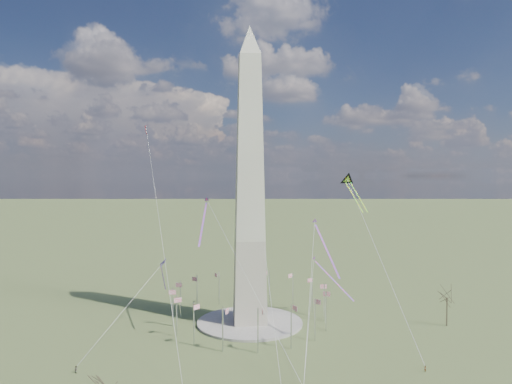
{
  "coord_description": "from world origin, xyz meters",
  "views": [
    {
      "loc": [
        -13.74,
        -153.58,
        50.5
      ],
      "look_at": [
        2.13,
        0.0,
        45.05
      ],
      "focal_mm": 32.0,
      "sensor_mm": 36.0,
      "label": 1
    }
  ],
  "objects": [
    {
      "name": "kite_small_white",
      "position": [
        6.02,
        48.07,
        58.41
      ],
      "size": [
        1.5,
        2.22,
        4.68
      ],
      "rotation": [
        0.0,
        0.0,
        2.48
      ],
      "color": "silver",
      "rests_on": "ground"
    },
    {
      "name": "kite_streamer_right",
      "position": [
        28.36,
        4.31,
        15.63
      ],
      "size": [
        11.55,
        16.28,
        12.97
      ],
      "rotation": [
        0.0,
        0.0,
        3.74
      ],
      "color": "#FF2856",
      "rests_on": "ground"
    },
    {
      "name": "tree_far",
      "position": [
        -34.35,
        -59.48,
        8.07
      ],
      "size": [
        6.47,
        6.47,
        11.33
      ],
      "color": "#4F3E30",
      "rests_on": "ground"
    },
    {
      "name": "plaza",
      "position": [
        0.0,
        0.0,
        0.4
      ],
      "size": [
        36.0,
        36.0,
        0.8
      ],
      "primitive_type": "cylinder",
      "color": "#9F9991",
      "rests_on": "ground"
    },
    {
      "name": "ground",
      "position": [
        0.0,
        0.0,
        0.0
      ],
      "size": [
        2000.0,
        2000.0,
        0.0
      ],
      "primitive_type": "plane",
      "color": "#516231",
      "rests_on": "ground"
    },
    {
      "name": "washington_monument",
      "position": [
        0.0,
        0.0,
        47.95
      ],
      "size": [
        15.56,
        15.56,
        100.0
      ],
      "color": "#ADA891",
      "rests_on": "plaza"
    },
    {
      "name": "flagpole_ring",
      "position": [
        -0.0,
        -0.0,
        7.27
      ],
      "size": [
        54.4,
        54.4,
        13.0
      ],
      "color": "silver",
      "rests_on": "ground"
    },
    {
      "name": "kite_diamond_purple",
      "position": [
        -29.32,
        1.76,
        20.09
      ],
      "size": [
        2.03,
        3.4,
        10.89
      ],
      "rotation": [
        0.0,
        0.0,
        2.75
      ],
      "color": "navy",
      "rests_on": "ground"
    },
    {
      "name": "kite_streamer_left",
      "position": [
        22.98,
        -8.99,
        29.77
      ],
      "size": [
        3.67,
        23.16,
        15.9
      ],
      "rotation": [
        0.0,
        0.0,
        3.24
      ],
      "color": "#FF2856",
      "rests_on": "ground"
    },
    {
      "name": "person_west",
      "position": [
        -47.82,
        -34.39,
        0.91
      ],
      "size": [
        1.12,
        1.11,
        1.82
      ],
      "primitive_type": "imported",
      "rotation": [
        0.0,
        0.0,
        2.37
      ],
      "color": "gray",
      "rests_on": "ground"
    },
    {
      "name": "person_east",
      "position": [
        41.5,
        -43.06,
        0.84
      ],
      "size": [
        0.73,
        0.63,
        1.68
      ],
      "primitive_type": "imported",
      "rotation": [
        0.0,
        0.0,
        3.59
      ],
      "color": "gray",
      "rests_on": "ground"
    },
    {
      "name": "kite_streamer_mid",
      "position": [
        -15.36,
        -3.33,
        37.47
      ],
      "size": [
        3.57,
        20.58,
        14.14
      ],
      "rotation": [
        0.0,
        0.0,
        3.03
      ],
      "color": "#FF2856",
      "rests_on": "ground"
    },
    {
      "name": "kite_delta_black",
      "position": [
        37.28,
        9.25,
        48.26
      ],
      "size": [
        6.31,
        16.67,
        13.68
      ],
      "rotation": [
        0.0,
        0.0,
        3.26
      ],
      "color": "black",
      "rests_on": "ground"
    },
    {
      "name": "kite_small_red",
      "position": [
        -39.23,
        36.16,
        70.41
      ],
      "size": [
        1.07,
        1.76,
        4.1
      ],
      "rotation": [
        0.0,
        0.0,
        2.77
      ],
      "color": "red",
      "rests_on": "ground"
    },
    {
      "name": "tree_near",
      "position": [
        65.74,
        -9.32,
        10.26
      ],
      "size": [
        8.22,
        8.22,
        14.39
      ],
      "color": "#4F3E30",
      "rests_on": "ground"
    }
  ]
}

